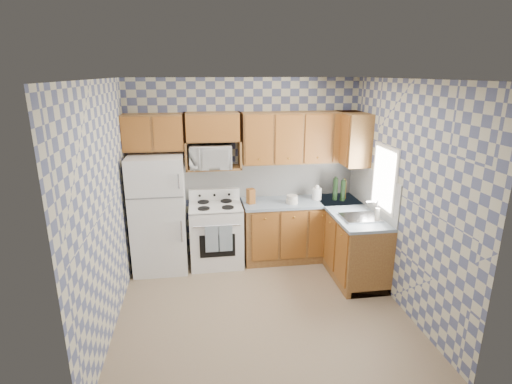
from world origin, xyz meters
TOP-DOWN VIEW (x-y plane):
  - floor at (0.00, 0.00)m, footprint 3.40×3.40m
  - back_wall at (0.00, 1.60)m, footprint 3.40×0.02m
  - right_wall at (1.70, 0.00)m, footprint 0.02×3.20m
  - backsplash_back at (0.40, 1.59)m, footprint 2.60×0.02m
  - backsplash_right at (1.69, 0.80)m, footprint 0.02×1.60m
  - refrigerator at (-1.27, 1.25)m, footprint 0.75×0.70m
  - stove_body at (-0.47, 1.28)m, footprint 0.76×0.65m
  - cooktop at (-0.47, 1.28)m, footprint 0.76×0.65m
  - backguard at (-0.47, 1.55)m, footprint 0.76×0.08m
  - dish_towel_left at (-0.55, 0.93)m, footprint 0.18×0.02m
  - dish_towel_right at (-0.35, 0.93)m, footprint 0.18×0.02m
  - base_cabinets_back at (0.82, 1.30)m, footprint 1.75×0.60m
  - base_cabinets_right at (1.40, 0.80)m, footprint 0.60×1.60m
  - countertop_back at (0.82, 1.30)m, footprint 1.77×0.63m
  - countertop_right at (1.40, 0.80)m, footprint 0.63×1.60m
  - upper_cabinets_back at (0.82, 1.44)m, footprint 1.75×0.33m
  - upper_cabinets_fridge at (-1.29, 1.44)m, footprint 0.82×0.33m
  - upper_cabinets_right at (1.53, 1.25)m, footprint 0.33×0.70m
  - microwave_shelf at (-0.47, 1.44)m, footprint 0.80×0.33m
  - microwave at (-0.51, 1.38)m, footprint 0.61×0.43m
  - sink at (1.40, 0.45)m, footprint 0.48×0.40m
  - window at (1.69, 0.45)m, footprint 0.02×0.66m
  - bottle_0 at (1.33, 1.27)m, footprint 0.07×0.07m
  - bottle_1 at (1.43, 1.21)m, footprint 0.07×0.07m
  - bottle_2 at (1.48, 1.31)m, footprint 0.07×0.07m
  - knife_block at (0.05, 1.27)m, footprint 0.13×0.13m
  - electric_kettle at (1.06, 1.32)m, footprint 0.14×0.14m
  - food_containers at (0.65, 1.19)m, footprint 0.18×0.18m
  - soap_bottle at (1.57, 0.33)m, footprint 0.06×0.06m

SIDE VIEW (x-z plane):
  - floor at x=0.00m, z-range 0.00..0.00m
  - base_cabinets_back at x=0.82m, z-range 0.00..0.88m
  - base_cabinets_right at x=1.40m, z-range 0.00..0.88m
  - stove_body at x=-0.47m, z-range 0.00..0.90m
  - dish_towel_left at x=-0.55m, z-range 0.34..0.73m
  - dish_towel_right at x=-0.35m, z-range 0.34..0.73m
  - refrigerator at x=-1.27m, z-range 0.00..1.68m
  - countertop_back at x=0.82m, z-range 0.88..0.92m
  - countertop_right at x=1.40m, z-range 0.88..0.92m
  - cooktop at x=-0.47m, z-range 0.89..0.92m
  - sink at x=1.40m, z-range 0.91..0.94m
  - food_containers at x=0.65m, z-range 0.92..1.04m
  - backguard at x=-0.47m, z-range 0.92..1.08m
  - soap_bottle at x=1.57m, z-range 0.92..1.09m
  - electric_kettle at x=1.06m, z-range 0.92..1.10m
  - knife_block at x=0.05m, z-range 0.92..1.14m
  - bottle_2 at x=1.48m, z-range 0.92..1.21m
  - bottle_1 at x=1.43m, z-range 0.92..1.23m
  - bottle_0 at x=1.33m, z-range 0.92..1.25m
  - backsplash_back at x=0.40m, z-range 0.92..1.48m
  - backsplash_right at x=1.69m, z-range 0.92..1.48m
  - back_wall at x=0.00m, z-range 0.00..2.70m
  - right_wall at x=1.70m, z-range 0.00..2.70m
  - microwave_shelf at x=-0.47m, z-range 1.42..1.45m
  - window at x=1.69m, z-range 1.02..1.88m
  - microwave at x=-0.51m, z-range 1.45..1.78m
  - upper_cabinets_back at x=0.82m, z-range 1.48..2.22m
  - upper_cabinets_right at x=1.53m, z-range 1.48..2.22m
  - upper_cabinets_fridge at x=-1.29m, z-range 1.72..2.22m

